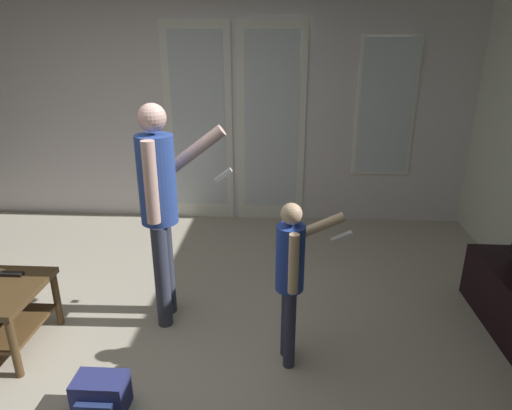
% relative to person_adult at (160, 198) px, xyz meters
% --- Properties ---
extents(ground_plane, '(6.22, 5.20, 0.02)m').
position_rel_person_adult_xyz_m(ground_plane, '(-0.18, -0.48, -0.97)').
color(ground_plane, '#B0A793').
extents(wall_back_with_doors, '(6.22, 0.09, 2.70)m').
position_rel_person_adult_xyz_m(wall_back_with_doors, '(-0.09, 2.08, 0.35)').
color(wall_back_with_doors, silver).
rests_on(wall_back_with_doors, ground_plane).
extents(person_adult, '(0.62, 0.46, 1.60)m').
position_rel_person_adult_xyz_m(person_adult, '(0.00, 0.00, 0.00)').
color(person_adult, '#383C4F').
rests_on(person_adult, ground_plane).
extents(person_child, '(0.49, 0.35, 1.10)m').
position_rel_person_adult_xyz_m(person_child, '(0.90, -0.43, -0.30)').
color(person_child, '#383752').
rests_on(person_child, ground_plane).
extents(backpack, '(0.29, 0.22, 0.21)m').
position_rel_person_adult_xyz_m(backpack, '(-0.17, -0.92, -0.86)').
color(backpack, navy).
rests_on(backpack, ground_plane).
extents(tv_remote_black, '(0.17, 0.05, 0.02)m').
position_rel_person_adult_xyz_m(tv_remote_black, '(-1.02, -0.23, -0.49)').
color(tv_remote_black, black).
rests_on(tv_remote_black, coffee_table).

